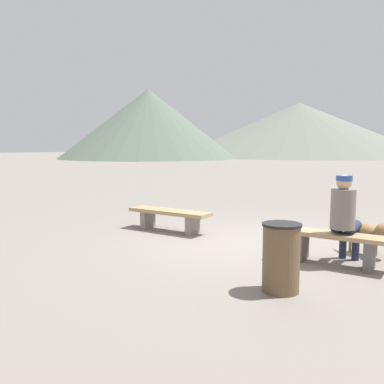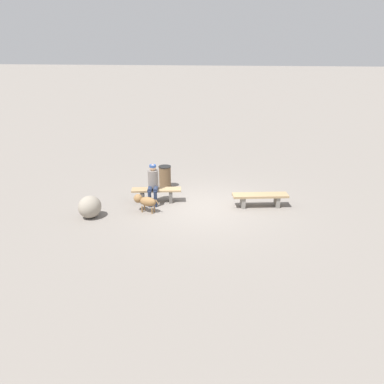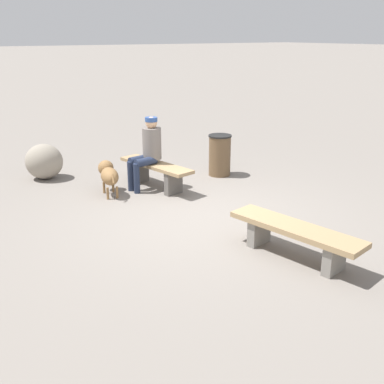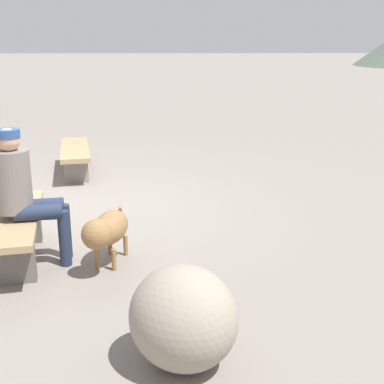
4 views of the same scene
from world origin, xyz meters
name	(u,v)px [view 2 (image 2 of 4)]	position (x,y,z in m)	size (l,w,h in m)	color
ground	(204,207)	(0.00, 0.00, -0.03)	(210.00, 210.00, 0.06)	gray
bench_left	(260,198)	(-1.83, -0.24, 0.32)	(1.86, 0.76, 0.44)	gray
bench_right	(157,193)	(1.64, -0.18, 0.34)	(1.71, 0.69, 0.47)	#605B56
seated_person	(153,181)	(1.72, -0.07, 0.77)	(0.40, 0.67, 1.33)	slate
dog	(145,201)	(1.81, 0.70, 0.37)	(0.85, 0.43, 0.56)	olive
trash_bin	(165,177)	(1.65, -1.67, 0.42)	(0.47, 0.47, 0.83)	brown
boulder	(90,207)	(3.38, 1.37, 0.35)	(0.66, 0.73, 0.70)	gray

